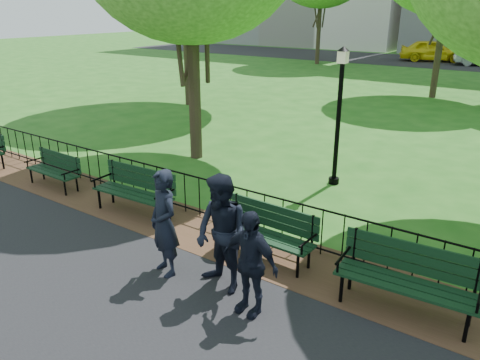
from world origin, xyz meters
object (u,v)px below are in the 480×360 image
Objects in this scene: park_bench_main at (250,221)px; person_right at (250,263)px; park_bench_left_a at (136,186)px; lamppost at (339,112)px; person_left at (164,223)px; taxi at (432,51)px; park_bench_left_b at (55,166)px; person_mid at (222,234)px; park_bench_right_a at (409,272)px.

person_right reaches higher than park_bench_main.
lamppost is (2.70, 4.07, 1.20)m from park_bench_left_a.
person_left is at bearing -118.40° from park_bench_main.
park_bench_left_b is at bearing 159.94° from taxi.
lamppost is 2.10× the size of person_right.
lamppost is at bearing 95.43° from park_bench_main.
person_mid is at bearing -10.17° from park_bench_left_b.
park_bench_right_a is at bearing 174.01° from taxi.
park_bench_main is 1.13× the size of park_bench_left_b.
lamppost is (5.47, 4.13, 1.29)m from park_bench_left_b.
park_bench_right_a is 3.78m from person_left.
park_bench_right_a is 0.60× the size of lamppost.
park_bench_main is 0.92× the size of park_bench_right_a.
person_right is (1.72, -0.08, -0.10)m from person_left.
person_left reaches higher than person_right.
park_bench_left_a is at bearing -123.59° from lamppost.
taxi reaches higher than park_bench_left_a.
taxi is at bearing 99.93° from lamppost.
park_bench_left_a is 0.97× the size of park_bench_right_a.
person_right is at bearing -23.80° from park_bench_left_a.
park_bench_left_a is 3.49m from person_mid.
person_left reaches higher than park_bench_right_a.
person_right is (3.92, -1.49, 0.19)m from park_bench_left_a.
lamppost is 5.58m from person_left.
person_mid reaches higher than taxi.
park_bench_left_b is 0.49× the size of lamppost.
park_bench_main is 4.32m from lamppost.
person_mid is 1.18× the size of person_right.
person_right is 0.32× the size of taxi.
person_right reaches higher than park_bench_left_a.
person_mid is (1.04, 0.17, 0.04)m from person_left.
park_bench_right_a is 0.41× the size of taxi.
taxi is at bearing 112.81° from person_mid.
park_bench_left_a is at bearing 174.82° from park_bench_right_a.
park_bench_right_a is at bearing 38.85° from person_left.
taxi is at bearing 91.25° from park_bench_left_a.
park_bench_left_b is at bearing -178.46° from park_bench_main.
person_mid is 0.38× the size of taxi.
person_right reaches higher than park_bench_left_b.
park_bench_right_a is 1.07× the size of person_mid.
park_bench_main is 2.78m from park_bench_right_a.
park_bench_left_b is (-5.73, 0.03, -0.12)m from park_bench_main.
park_bench_right_a is 35.04m from taxi.
park_bench_left_b is (-2.77, -0.06, -0.09)m from park_bench_left_a.
lamppost is 5.78m from person_right.
person_left is (4.96, -1.35, 0.38)m from park_bench_left_b.
person_left is at bearing -157.46° from person_mid.
lamppost is at bearing 109.26° from person_mid.
park_bench_left_a is 2.62m from person_left.
person_right is (0.95, -1.41, 0.16)m from park_bench_main.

